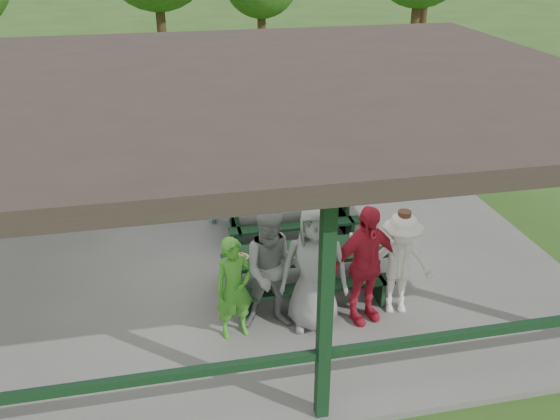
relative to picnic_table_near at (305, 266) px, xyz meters
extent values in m
plane|color=#295019|center=(-0.44, 1.20, -0.57)|extent=(90.00, 90.00, 0.00)
cube|color=slate|center=(-0.44, 1.20, -0.52)|extent=(10.00, 8.00, 0.10)
cube|color=black|center=(-0.44, -2.60, 1.03)|extent=(0.15, 0.15, 3.00)
cube|color=black|center=(-5.24, 5.00, 1.03)|extent=(0.15, 0.15, 3.00)
cube|color=black|center=(-0.44, 5.00, 1.03)|extent=(0.15, 0.15, 3.00)
cube|color=black|center=(4.36, 5.00, 1.03)|extent=(0.15, 0.15, 3.00)
cube|color=black|center=(-2.84, -2.60, 0.43)|extent=(4.65, 0.10, 0.10)
cube|color=black|center=(1.96, -2.60, 0.43)|extent=(4.65, 0.10, 0.10)
cube|color=black|center=(-2.84, 5.00, 0.43)|extent=(4.65, 0.10, 0.10)
cube|color=black|center=(1.96, 5.00, 0.43)|extent=(4.65, 0.10, 0.10)
cube|color=black|center=(-0.44, -2.60, 2.43)|extent=(9.80, 0.15, 0.20)
cube|color=black|center=(-0.44, 5.00, 2.43)|extent=(9.80, 0.15, 0.20)
cube|color=#302723|center=(-0.44, 1.20, 2.65)|extent=(10.60, 8.60, 0.24)
cube|color=black|center=(0.00, 0.00, 0.25)|extent=(2.51, 0.75, 0.06)
cube|color=black|center=(0.00, -0.55, -0.05)|extent=(2.51, 0.28, 0.05)
cube|color=black|center=(0.00, 0.55, -0.05)|extent=(2.51, 0.28, 0.05)
cube|color=black|center=(-1.07, 0.00, -0.10)|extent=(0.06, 0.70, 0.75)
cube|color=black|center=(1.07, 0.00, -0.10)|extent=(0.06, 0.70, 0.75)
cube|color=black|center=(-1.07, 0.00, -0.25)|extent=(0.06, 1.39, 0.45)
cube|color=black|center=(1.07, 0.00, -0.25)|extent=(0.06, 1.39, 0.45)
cube|color=black|center=(0.21, 2.00, 0.25)|extent=(2.43, 0.75, 0.06)
cube|color=black|center=(0.21, 1.45, -0.05)|extent=(2.43, 0.28, 0.05)
cube|color=black|center=(0.21, 2.55, -0.05)|extent=(2.43, 0.28, 0.05)
cube|color=black|center=(-0.83, 2.00, -0.10)|extent=(0.06, 0.70, 0.75)
cube|color=black|center=(1.24, 2.00, -0.10)|extent=(0.06, 0.70, 0.75)
cube|color=black|center=(-0.83, 2.00, -0.25)|extent=(0.06, 1.39, 0.45)
cube|color=black|center=(1.24, 2.00, -0.25)|extent=(0.06, 1.39, 0.45)
cylinder|color=white|center=(-0.99, 0.00, 0.28)|extent=(0.22, 0.22, 0.01)
torus|color=#A4723A|center=(-1.03, -0.02, 0.31)|extent=(0.10, 0.10, 0.03)
torus|color=#A4723A|center=(-0.95, -0.02, 0.31)|extent=(0.10, 0.10, 0.03)
torus|color=#A4723A|center=(-0.99, 0.04, 0.31)|extent=(0.10, 0.10, 0.03)
cylinder|color=white|center=(-0.38, 0.00, 0.28)|extent=(0.22, 0.22, 0.01)
torus|color=#A4723A|center=(-0.42, -0.02, 0.31)|extent=(0.10, 0.10, 0.03)
torus|color=#A4723A|center=(-0.34, -0.02, 0.31)|extent=(0.10, 0.10, 0.03)
torus|color=#A4723A|center=(-0.38, 0.04, 0.31)|extent=(0.10, 0.10, 0.03)
cylinder|color=white|center=(0.33, 0.00, 0.28)|extent=(0.22, 0.22, 0.01)
torus|color=#A4723A|center=(0.29, -0.02, 0.31)|extent=(0.10, 0.10, 0.03)
torus|color=#A4723A|center=(0.37, -0.02, 0.31)|extent=(0.10, 0.10, 0.03)
torus|color=#A4723A|center=(0.33, 0.04, 0.31)|extent=(0.10, 0.10, 0.03)
cylinder|color=white|center=(1.20, 0.00, 0.28)|extent=(0.22, 0.22, 0.01)
torus|color=#A4723A|center=(1.16, -0.02, 0.31)|extent=(0.10, 0.10, 0.03)
torus|color=#A4723A|center=(1.24, -0.02, 0.31)|extent=(0.10, 0.10, 0.03)
torus|color=#A4723A|center=(1.20, 0.04, 0.31)|extent=(0.10, 0.10, 0.03)
cylinder|color=#381E0F|center=(-1.19, -0.18, 0.33)|extent=(0.06, 0.06, 0.10)
cylinder|color=#381E0F|center=(-1.00, -0.18, 0.33)|extent=(0.06, 0.06, 0.10)
cylinder|color=#381E0F|center=(0.31, -0.18, 0.33)|extent=(0.06, 0.06, 0.10)
cylinder|color=#381E0F|center=(0.94, -0.18, 0.33)|extent=(0.06, 0.06, 0.10)
cone|color=white|center=(-0.72, 0.20, 0.33)|extent=(0.09, 0.09, 0.10)
cone|color=white|center=(-0.53, 0.20, 0.33)|extent=(0.09, 0.09, 0.10)
cone|color=white|center=(0.04, 0.20, 0.33)|extent=(0.09, 0.09, 0.10)
cone|color=white|center=(0.83, 0.20, 0.33)|extent=(0.09, 0.09, 0.10)
cone|color=white|center=(0.87, 0.20, 0.33)|extent=(0.09, 0.09, 0.10)
imported|color=green|center=(-1.22, -0.86, 0.30)|extent=(0.63, 0.48, 1.54)
imported|color=gray|center=(-0.65, -0.77, 0.47)|extent=(0.99, 0.81, 1.88)
imported|color=gray|center=(-0.09, -0.87, 0.51)|extent=(1.08, 0.84, 1.97)
imported|color=red|center=(0.67, -0.86, 0.45)|extent=(1.16, 0.71, 1.84)
imported|color=white|center=(1.24, -0.78, 0.34)|extent=(1.15, 0.80, 1.62)
cylinder|color=#4E2E1A|center=(1.24, -0.78, 1.09)|extent=(0.38, 0.38, 0.02)
cylinder|color=#4E2E1A|center=(1.24, -0.78, 1.15)|extent=(0.22, 0.22, 0.11)
imported|color=#99D4ED|center=(-0.97, 2.75, 0.34)|extent=(1.56, 0.73, 1.62)
imported|color=#446CB0|center=(-2.15, 3.28, 0.38)|extent=(0.73, 0.62, 1.70)
imported|color=gray|center=(1.01, 2.82, 0.35)|extent=(0.85, 0.69, 1.64)
imported|color=silver|center=(0.79, 8.68, 0.21)|extent=(6.13, 4.13, 1.56)
cube|color=#1A3E94|center=(-4.47, 8.82, 0.19)|extent=(2.88, 1.85, 0.11)
cube|color=#1A3E94|center=(-4.33, 8.17, 0.43)|extent=(2.62, 0.60, 0.38)
cube|color=#1A3E94|center=(-4.60, 9.47, 0.43)|extent=(2.62, 0.60, 0.38)
cube|color=#1A3E94|center=(-5.77, 8.55, 0.43)|extent=(0.33, 1.31, 0.38)
cube|color=#1A3E94|center=(-3.16, 9.09, 0.43)|extent=(0.33, 1.31, 0.38)
cylinder|color=black|center=(-5.16, 7.95, -0.21)|extent=(0.74, 0.32, 0.72)
cylinder|color=yellow|center=(-5.16, 7.95, -0.21)|extent=(0.30, 0.26, 0.27)
cylinder|color=black|center=(-5.45, 9.34, -0.21)|extent=(0.74, 0.32, 0.72)
cylinder|color=yellow|center=(-5.45, 9.34, -0.21)|extent=(0.30, 0.26, 0.27)
cylinder|color=black|center=(-3.48, 8.30, -0.21)|extent=(0.74, 0.32, 0.72)
cylinder|color=yellow|center=(-3.48, 8.30, -0.21)|extent=(0.30, 0.26, 0.27)
cylinder|color=black|center=(-3.78, 9.69, -0.21)|extent=(0.74, 0.32, 0.72)
cylinder|color=yellow|center=(-3.78, 9.69, -0.21)|extent=(0.30, 0.26, 0.27)
cube|color=#1A3E94|center=(-2.70, 9.19, 0.09)|extent=(0.95, 0.27, 0.08)
cone|color=#F2590C|center=(-5.82, 8.54, 0.52)|extent=(0.10, 0.38, 0.38)
cylinder|color=#302113|center=(-1.65, 16.21, 1.09)|extent=(0.36, 0.36, 3.32)
cylinder|color=#302113|center=(2.59, 18.04, 0.66)|extent=(0.36, 0.36, 2.46)
cylinder|color=#302113|center=(8.76, 16.18, 0.99)|extent=(0.36, 0.36, 3.13)
cylinder|color=#302113|center=(10.19, 18.54, 1.05)|extent=(0.36, 0.36, 3.23)
camera|label=1|loc=(-2.02, -7.75, 4.86)|focal=38.00mm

